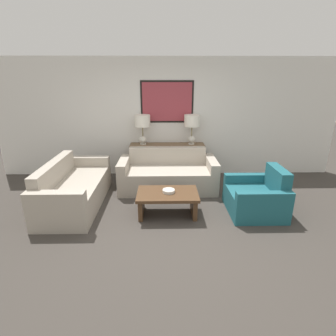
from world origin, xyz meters
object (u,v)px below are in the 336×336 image
coffee_table (168,199)px  armchair_near_back_wall (257,198)px  decorative_bowl (169,191)px  table_lamp_right (192,123)px  couch_by_back_wall (168,175)px  couch_by_side (74,190)px  console_table (167,161)px  table_lamp_left (142,123)px

coffee_table → armchair_near_back_wall: (1.54, 0.06, -0.02)m
coffee_table → decorative_bowl: size_ratio=4.91×
armchair_near_back_wall → table_lamp_right: bearing=118.9°
couch_by_back_wall → couch_by_side: (-1.72, -0.70, 0.00)m
console_table → armchair_near_back_wall: 2.31m
couch_by_back_wall → coffee_table: size_ratio=1.94×
table_lamp_left → decorative_bowl: table_lamp_left is taller
table_lamp_left → decorative_bowl: (0.54, -1.80, -0.83)m
couch_by_back_wall → armchair_near_back_wall: 1.84m
table_lamp_right → console_table: bearing=180.0°
coffee_table → armchair_near_back_wall: size_ratio=1.07×
coffee_table → table_lamp_left: bearing=106.1°
armchair_near_back_wall → table_lamp_left: bearing=139.7°
coffee_table → couch_by_back_wall: bearing=88.7°
console_table → table_lamp_left: 1.02m
couch_by_side → decorative_bowl: size_ratio=9.54×
table_lamp_right → coffee_table: 2.13m
table_lamp_left → couch_by_side: 2.06m
couch_by_back_wall → console_table: bearing=90.0°
couch_by_side → table_lamp_left: bearing=50.2°
table_lamp_left → armchair_near_back_wall: size_ratio=0.70×
table_lamp_right → armchair_near_back_wall: 2.22m
couch_by_back_wall → decorative_bowl: size_ratio=9.54×
table_lamp_right → armchair_near_back_wall: table_lamp_right is taller
decorative_bowl → coffee_table: bearing=-152.4°
table_lamp_right → armchair_near_back_wall: bearing=-61.1°
table_lamp_left → table_lamp_right: 1.09m
armchair_near_back_wall → coffee_table: bearing=-177.7°
table_lamp_left → armchair_near_back_wall: bearing=-40.3°
console_table → table_lamp_right: bearing=0.0°
couch_by_side → armchair_near_back_wall: couch_by_side is taller
coffee_table → decorative_bowl: 0.14m
table_lamp_left → console_table: bearing=0.0°
console_table → armchair_near_back_wall: armchair_near_back_wall is taller
decorative_bowl → armchair_near_back_wall: (1.52, 0.05, -0.16)m
couch_by_side → coffee_table: size_ratio=1.94×
console_table → armchair_near_back_wall: size_ratio=1.77×
console_table → coffee_table: 1.81m
console_table → table_lamp_left: size_ratio=2.55×
coffee_table → armchair_near_back_wall: bearing=2.3°
table_lamp_left → decorative_bowl: 2.05m
couch_by_back_wall → decorative_bowl: (-0.01, -1.10, 0.14)m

